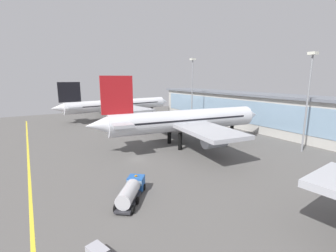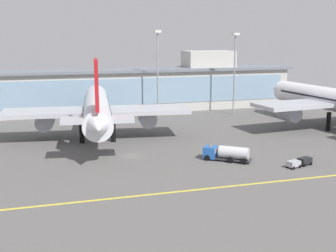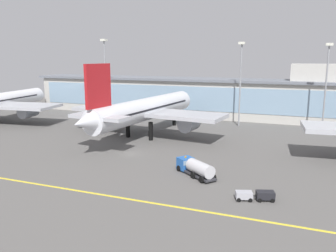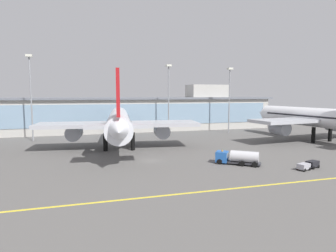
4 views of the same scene
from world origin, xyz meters
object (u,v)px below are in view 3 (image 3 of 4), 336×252
at_px(airliner_near_right, 145,110).
at_px(baggage_tug_near, 255,195).
at_px(apron_light_mast_centre, 327,75).
at_px(apron_light_mast_east, 241,72).
at_px(apron_light_mast_west, 105,68).
at_px(fuel_tanker_truck, 195,167).

relative_size(airliner_near_right, baggage_tug_near, 9.13).
distance_m(baggage_tug_near, apron_light_mast_centre, 56.12).
xyz_separation_m(airliner_near_right, baggage_tug_near, (32.59, -32.01, -6.27)).
relative_size(airliner_near_right, apron_light_mast_east, 2.12).
bearing_deg(airliner_near_right, baggage_tug_near, -127.63).
distance_m(apron_light_mast_west, apron_light_mast_east, 44.91).
height_order(fuel_tanker_truck, baggage_tug_near, fuel_tanker_truck).
relative_size(fuel_tanker_truck, apron_light_mast_east, 0.35).
distance_m(fuel_tanker_truck, apron_light_mast_centre, 52.90).
distance_m(baggage_tug_near, apron_light_mast_east, 58.30).
xyz_separation_m(fuel_tanker_truck, apron_light_mast_east, (-0.47, 47.63, 14.67)).
bearing_deg(fuel_tanker_truck, baggage_tug_near, -174.40).
relative_size(airliner_near_right, apron_light_mast_centre, 2.18).
height_order(airliner_near_right, apron_light_mast_east, apron_light_mast_east).
height_order(airliner_near_right, baggage_tug_near, airliner_near_right).
bearing_deg(apron_light_mast_west, fuel_tanker_truck, -44.91).
xyz_separation_m(airliner_near_right, apron_light_mast_west, (-24.24, 20.46, 9.92)).
height_order(fuel_tanker_truck, apron_light_mast_east, apron_light_mast_east).
relative_size(apron_light_mast_west, apron_light_mast_east, 1.06).
relative_size(baggage_tug_near, apron_light_mast_east, 0.23).
bearing_deg(apron_light_mast_centre, airliner_near_right, -154.47).
height_order(baggage_tug_near, apron_light_mast_east, apron_light_mast_east).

